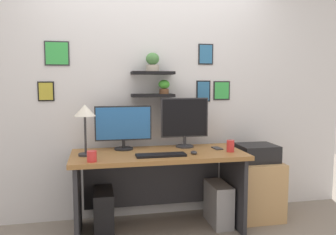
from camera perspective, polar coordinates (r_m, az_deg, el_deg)
ground_plane at (r=3.41m, az=-1.55°, el=-18.31°), size 8.00×8.00×0.00m
back_wall_assembly at (r=3.54m, az=-2.90°, el=5.14°), size 4.40×0.24×2.70m
desk at (r=3.28m, az=-1.75°, el=-9.30°), size 1.60×0.68×0.75m
monitor_left at (r=3.32m, az=-7.48°, el=-1.39°), size 0.55×0.18×0.42m
monitor_right at (r=3.41m, az=2.80°, el=-0.50°), size 0.48×0.18×0.50m
keyboard at (r=3.02m, az=-1.18°, el=-6.31°), size 0.44×0.14×0.02m
computer_mouse at (r=3.11m, az=4.35°, el=-5.86°), size 0.06×0.09×0.03m
desk_lamp at (r=3.08m, az=-13.75°, el=0.43°), size 0.19×0.19×0.45m
cell_phone at (r=3.39m, az=8.24°, el=-5.11°), size 0.08×0.14×0.01m
coffee_mug at (r=2.88m, az=-12.64°, el=-6.36°), size 0.08×0.08×0.09m
water_cup at (r=3.25m, az=10.42°, el=-4.71°), size 0.07×0.07×0.11m
drawer_cabinet at (r=3.73m, az=14.51°, el=-11.48°), size 0.44×0.50×0.59m
printer at (r=3.64m, az=14.66°, el=-5.74°), size 0.38×0.34×0.17m
computer_tower_left at (r=3.37m, az=-10.74°, el=-15.10°), size 0.18×0.40×0.39m
computer_tower_right at (r=3.51m, az=8.44°, el=-14.09°), size 0.18×0.40×0.41m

